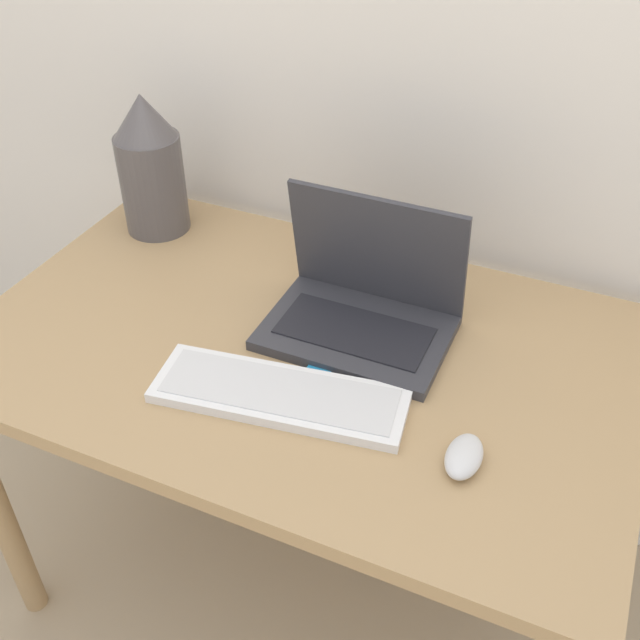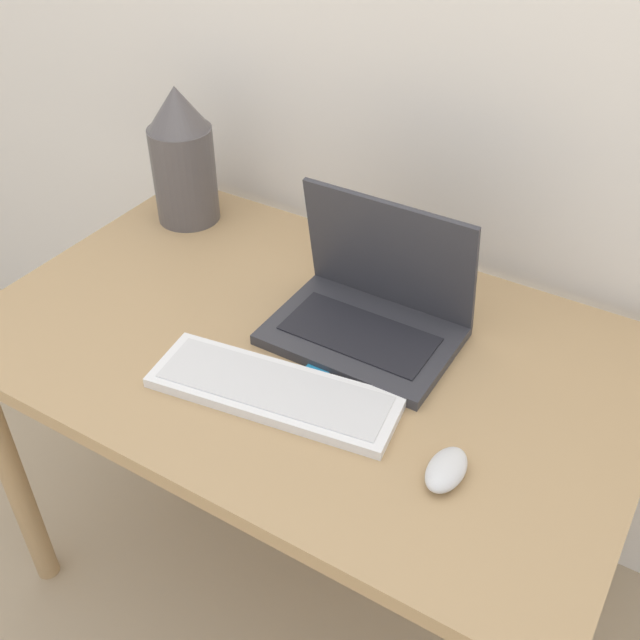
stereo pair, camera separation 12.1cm
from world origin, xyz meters
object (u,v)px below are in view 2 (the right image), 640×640
Objects in this scene: laptop at (371,307)px; mouse at (446,470)px; mp3_player at (314,375)px; vase at (182,157)px; keyboard at (274,391)px.

mouse is (0.25, -0.24, -0.04)m from laptop.
laptop is 4.78× the size of mp3_player.
keyboard is at bearing -38.07° from vase.
mouse is 0.29m from mp3_player.
keyboard is (-0.05, -0.23, -0.04)m from laptop.
mp3_player is at bearing -97.46° from laptop.
laptop reaches higher than keyboard.
mp3_player is at bearing 163.29° from mouse.
vase is 4.42× the size of mp3_player.
laptop is 1.08× the size of vase.
mouse reaches higher than keyboard.
laptop is 0.24m from keyboard.
vase is 0.62m from mp3_player.
laptop is 0.35m from mouse.
vase reaches higher than mouse.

